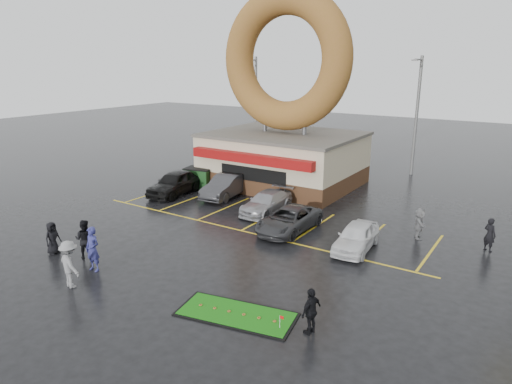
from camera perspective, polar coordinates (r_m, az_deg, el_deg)
The scene contains 18 objects.
ground at distance 21.54m, azimuth -7.16°, elevation -7.49°, with size 120.00×120.00×0.00m, color black.
donut_shop at distance 32.40m, azimuth 3.53°, elevation 8.72°, with size 10.20×8.70×13.50m.
streetlight_left at distance 41.91m, azimuth -0.07°, elevation 10.82°, with size 0.40×2.21×9.00m.
streetlight_mid at distance 37.13m, azimuth 19.43°, elevation 9.27°, with size 0.40×2.21×9.00m.
car_black at distance 30.78m, azimuth -10.12°, elevation 1.12°, with size 1.85×4.59×1.56m, color black.
car_dgrey at distance 29.81m, azimuth -3.73°, elevation 0.76°, with size 1.55×4.44×1.46m, color #302F32.
car_silver at distance 26.70m, azimuth 1.32°, elevation -1.31°, with size 1.70×4.19×1.21m, color #9B9B9F.
car_grey at distance 23.85m, azimuth 4.14°, elevation -3.47°, with size 2.04×4.41×1.23m, color #323235.
car_white at distance 21.96m, azimuth 12.42°, elevation -5.49°, with size 1.50×3.72×1.27m, color silver.
person_blue at distance 20.44m, azimuth -19.74°, elevation -6.74°, with size 0.70×0.46×1.93m, color navy.
person_blackjkt at distance 21.87m, azimuth -20.62°, elevation -5.53°, with size 0.87×0.68×1.79m, color black.
person_hoodie at distance 19.33m, azimuth -22.26°, elevation -8.36°, with size 1.23×0.71×1.91m, color gray.
person_bystander at distance 22.94m, azimuth -24.09°, elevation -5.27°, with size 0.75×0.49×1.53m, color black.
person_cameraman at distance 15.28m, azimuth 6.91°, elevation -14.54°, with size 0.93×0.39×1.59m, color black.
person_walker_near at distance 24.18m, azimuth 19.74°, elevation -3.70°, with size 1.45×0.46×1.57m, color gray.
person_walker_far at distance 23.84m, azimuth 27.17°, elevation -4.77°, with size 0.59×0.39×1.62m, color black.
dumpster at distance 32.40m, azimuth -7.14°, elevation 1.75°, with size 1.80×1.20×1.30m, color #1B461C.
putting_green at distance 16.51m, azimuth -2.46°, elevation -15.00°, with size 4.43×2.57×0.52m.
Camera 1 is at (13.01, -14.91, 8.51)m, focal length 32.00 mm.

